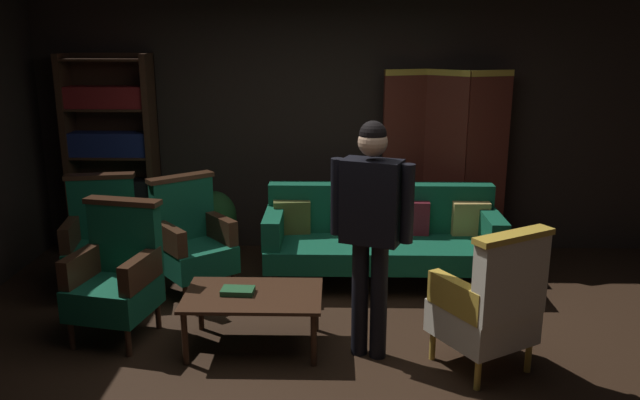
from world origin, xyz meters
name	(u,v)px	position (x,y,z in m)	size (l,w,h in m)	color
ground_plane	(317,355)	(0.00, 0.00, 0.00)	(10.00, 10.00, 0.00)	black
back_wall	(324,117)	(0.00, 2.45, 1.40)	(7.20, 0.10, 2.80)	black
folding_screen	(444,162)	(1.22, 2.17, 0.99)	(1.26, 0.30, 1.90)	#5B2319
bookshelf	(112,151)	(-2.15, 2.19, 1.07)	(0.90, 0.32, 2.05)	#382114
velvet_couch	(381,234)	(0.55, 1.46, 0.46)	(2.12, 0.78, 0.88)	#382114
coffee_table	(253,300)	(-0.47, 0.13, 0.37)	(1.00, 0.64, 0.42)	#382114
armchair_gilt_accent	(490,304)	(1.17, -0.17, 0.49)	(0.79, 0.79, 1.04)	gold
armchair_wing_left	(102,239)	(-1.94, 1.15, 0.49)	(0.67, 0.67, 1.04)	#382114
armchair_wing_right	(117,275)	(-1.52, 0.30, 0.49)	(0.69, 0.68, 1.04)	#382114
armchair_wing_far	(192,240)	(-1.13, 1.14, 0.49)	(0.81, 0.81, 1.04)	#382114
standing_figure	(371,219)	(0.37, 0.02, 1.03)	(0.56, 0.34, 1.70)	black
potted_plant	(214,222)	(-1.08, 1.89, 0.42)	(0.45, 0.45, 0.74)	brown
book_green_cloth	(238,291)	(-0.58, 0.13, 0.44)	(0.24, 0.15, 0.04)	#1E4C28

